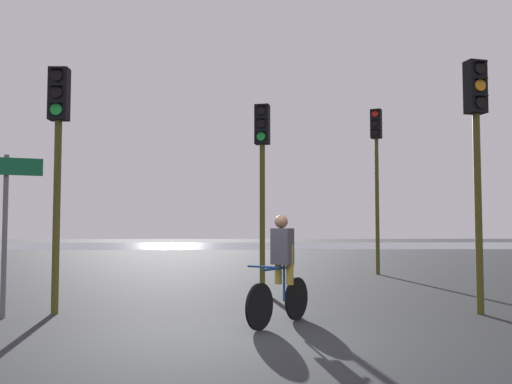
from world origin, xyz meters
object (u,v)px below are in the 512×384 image
(traffic_light_far_right, at_px, (377,160))
(cyclist, at_px, (281,269))
(traffic_light_center, at_px, (262,161))
(traffic_light_near_right, at_px, (477,136))
(direction_sign_post, at_px, (5,211))
(traffic_light_near_left, at_px, (58,141))

(traffic_light_far_right, xyz_separation_m, cyclist, (-3.66, -8.70, -2.66))
(traffic_light_center, xyz_separation_m, traffic_light_near_right, (3.45, -3.33, 0.04))
(traffic_light_center, relative_size, direction_sign_post, 1.61)
(traffic_light_near_right, bearing_deg, traffic_light_center, -56.81)
(traffic_light_center, relative_size, cyclist, 2.59)
(traffic_light_far_right, relative_size, cyclist, 3.12)
(traffic_light_near_right, height_order, cyclist, traffic_light_near_right)
(traffic_light_near_right, relative_size, direction_sign_post, 1.63)
(traffic_light_center, distance_m, cyclist, 4.68)
(direction_sign_post, bearing_deg, traffic_light_near_left, -167.22)
(traffic_light_near_right, height_order, direction_sign_post, traffic_light_near_right)
(traffic_light_center, bearing_deg, cyclist, 106.07)
(traffic_light_far_right, relative_size, direction_sign_post, 1.94)
(traffic_light_far_right, distance_m, traffic_light_near_right, 7.87)
(traffic_light_far_right, bearing_deg, traffic_light_near_right, 115.80)
(cyclist, bearing_deg, traffic_light_near_left, 17.90)
(traffic_light_far_right, distance_m, traffic_light_near_left, 10.52)
(direction_sign_post, bearing_deg, cyclist, 150.52)
(traffic_light_near_left, bearing_deg, cyclist, 164.08)
(direction_sign_post, bearing_deg, traffic_light_near_right, 161.03)
(traffic_light_far_right, xyz_separation_m, traffic_light_near_right, (-0.28, -7.84, -0.51))
(traffic_light_near_left, bearing_deg, traffic_light_near_right, 179.19)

